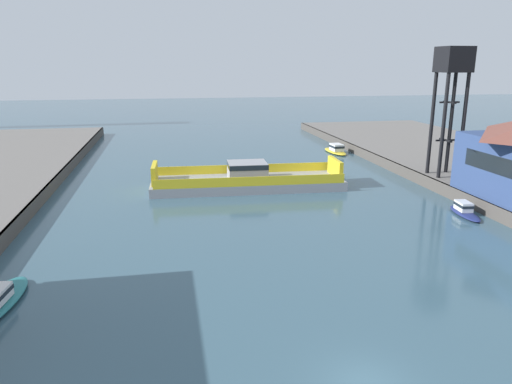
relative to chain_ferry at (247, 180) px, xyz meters
The scene contains 4 objects.
chain_ferry is the anchor object (origin of this frame).
moored_boat_near_left 28.06m from the chain_ferry, 47.46° to the left, with size 2.83×7.50×1.62m.
moored_boat_mid_left 24.78m from the chain_ferry, 36.99° to the right, with size 2.35×5.65×1.33m.
crane_tower 27.38m from the chain_ferry, ahead, with size 3.37×3.37×15.36m.
Camera 1 is at (-8.79, -18.25, 14.83)m, focal length 33.40 mm.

